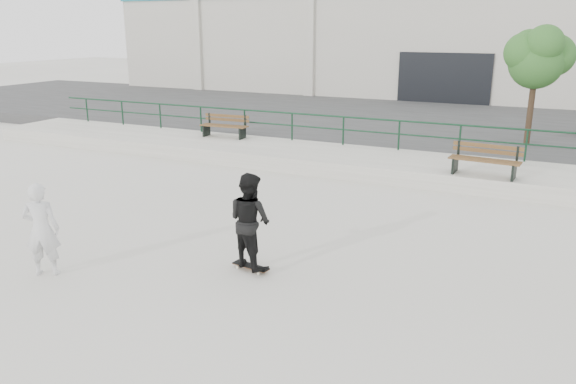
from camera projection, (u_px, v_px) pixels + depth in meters
The scene contains 11 objects.
ground at pixel (192, 283), 10.33m from camera, with size 120.00×120.00×0.00m, color #B3B0A4.
ledge at pixel (358, 162), 18.48m from camera, with size 30.00×3.00×0.50m, color #AEAA9F.
parking_strip at pixel (417, 124), 25.85m from camera, with size 60.00×14.00×0.50m, color #373737.
railing at pixel (371, 126), 19.33m from camera, with size 28.00×0.06×1.03m.
commercial_building at pixel (470, 26), 36.74m from camera, with size 44.20×16.33×8.00m.
bench_left at pixel (225, 126), 21.25m from camera, with size 1.88×0.65×0.85m.
bench_right at pixel (485, 160), 15.72m from camera, with size 1.97×0.72×0.89m.
tree at pixel (538, 56), 19.15m from camera, with size 2.32×2.06×4.12m.
skateboard at pixel (251, 266), 10.88m from camera, with size 0.80×0.32×0.09m.
standing_skater at pixel (250, 220), 10.61m from camera, with size 0.90×0.70×1.85m, color black.
seated_skater at pixel (41, 230), 10.46m from camera, with size 0.66×0.43×1.81m, color silver.
Camera 1 is at (5.65, -7.75, 4.54)m, focal length 35.00 mm.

